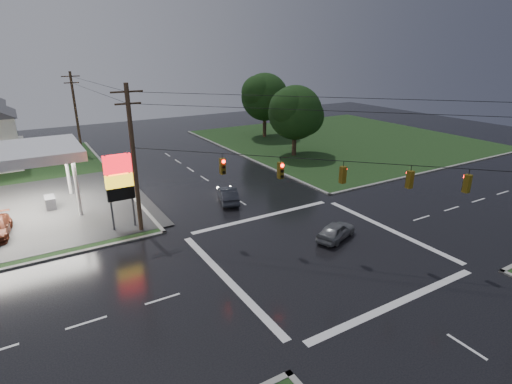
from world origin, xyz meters
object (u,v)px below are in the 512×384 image
utility_pole_nw (134,158)px  utility_pole_n (76,112)px  tree_ne_near (296,113)px  tree_ne_far (266,97)px  car_crossing (336,231)px  pylon_sign (119,179)px  car_north (228,195)px

utility_pole_nw → utility_pole_n: (0.00, 28.50, -0.25)m
utility_pole_n → tree_ne_near: size_ratio=1.17×
tree_ne_far → car_crossing: tree_ne_far is taller
pylon_sign → car_crossing: pylon_sign is taller
utility_pole_n → car_north: (8.50, -26.48, -4.78)m
tree_ne_near → car_crossing: bearing=-119.0°
pylon_sign → utility_pole_nw: size_ratio=0.55×
utility_pole_nw → car_north: utility_pole_nw is taller
tree_ne_near → utility_pole_n: bearing=145.9°
utility_pole_n → car_north: size_ratio=2.50×
pylon_sign → tree_ne_far: size_ratio=0.61×
tree_ne_far → car_crossing: bearing=-114.0°
utility_pole_nw → car_crossing: bearing=-36.4°
car_north → pylon_sign: bearing=24.2°
utility_pole_nw → car_crossing: (11.85, -8.74, -5.08)m
tree_ne_far → utility_pole_n: bearing=171.5°
utility_pole_nw → utility_pole_n: 28.50m
utility_pole_nw → utility_pole_n: bearing=90.0°
pylon_sign → tree_ne_far: (27.65, 23.49, 2.17)m
car_crossing → pylon_sign: bearing=32.5°
utility_pole_n → tree_ne_near: bearing=-34.1°
car_north → tree_ne_near: bearing=-127.2°
tree_ne_near → car_crossing: (-11.79, -21.23, -4.92)m
tree_ne_near → car_crossing: 24.78m
tree_ne_far → car_north: bearing=-128.9°
utility_pole_n → utility_pole_nw: bearing=-90.0°
tree_ne_near → car_north: tree_ne_near is taller
utility_pole_n → car_north: utility_pole_n is taller
tree_ne_far → car_north: tree_ne_far is taller
utility_pole_n → car_crossing: size_ratio=2.79×
pylon_sign → car_crossing: (12.85, -9.74, -3.37)m
pylon_sign → utility_pole_n: size_ratio=0.57×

